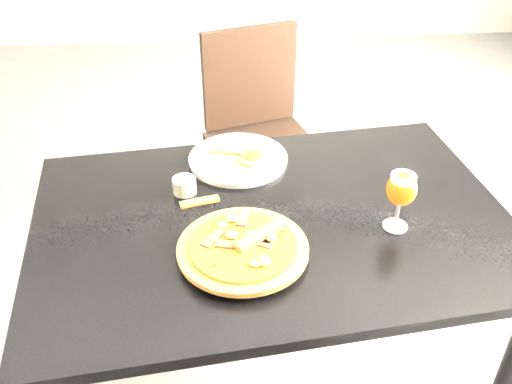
{
  "coord_description": "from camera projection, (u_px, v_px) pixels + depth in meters",
  "views": [
    {
      "loc": [
        0.01,
        -1.47,
        1.63
      ],
      "look_at": [
        0.1,
        -0.33,
        0.83
      ],
      "focal_mm": 40.0,
      "sensor_mm": 36.0,
      "label": 1
    }
  ],
  "objects": [
    {
      "name": "loose_crust",
      "position": [
        200.0,
        202.0,
        1.49
      ],
      "size": [
        0.11,
        0.05,
        0.01
      ],
      "primitive_type": "cube",
      "rotation": [
        0.0,
        0.0,
        0.25
      ],
      "color": "#A26127",
      "rests_on": "dining_table"
    },
    {
      "name": "plate_second",
      "position": [
        238.0,
        159.0,
        1.66
      ],
      "size": [
        0.29,
        0.29,
        0.02
      ],
      "primitive_type": "cylinder",
      "rotation": [
        0.0,
        0.0,
        -0.01
      ],
      "color": "white",
      "rests_on": "dining_table"
    },
    {
      "name": "ground",
      "position": [
        223.0,
        324.0,
        2.13
      ],
      "size": [
        6.0,
        6.0,
        0.0
      ],
      "primitive_type": "plane",
      "color": "#595A5C",
      "rests_on": "ground"
    },
    {
      "name": "pizza",
      "position": [
        243.0,
        247.0,
        1.31
      ],
      "size": [
        0.3,
        0.3,
        0.03
      ],
      "rotation": [
        0.0,
        0.0,
        0.36
      ],
      "color": "#A26127",
      "rests_on": "plate_main"
    },
    {
      "name": "beer_glass",
      "position": [
        401.0,
        190.0,
        1.35
      ],
      "size": [
        0.07,
        0.07,
        0.16
      ],
      "color": "#B1B4BA",
      "rests_on": "dining_table"
    },
    {
      "name": "plate_main",
      "position": [
        246.0,
        250.0,
        1.33
      ],
      "size": [
        0.34,
        0.34,
        0.01
      ],
      "primitive_type": "cylinder",
      "rotation": [
        0.0,
        0.0,
        0.29
      ],
      "color": "white",
      "rests_on": "dining_table"
    },
    {
      "name": "chair_far",
      "position": [
        260.0,
        133.0,
        2.33
      ],
      "size": [
        0.51,
        0.51,
        0.89
      ],
      "rotation": [
        0.0,
        0.0,
        0.29
      ],
      "color": "black",
      "rests_on": "ground"
    },
    {
      "name": "crust_scraps",
      "position": [
        245.0,
        155.0,
        1.65
      ],
      "size": [
        0.18,
        0.12,
        0.01
      ],
      "rotation": [
        0.0,
        0.0,
        0.18
      ],
      "color": "#A26127",
      "rests_on": "plate_second"
    },
    {
      "name": "sauce_cup",
      "position": [
        184.0,
        185.0,
        1.52
      ],
      "size": [
        0.06,
        0.06,
        0.04
      ],
      "color": "beige",
      "rests_on": "dining_table"
    },
    {
      "name": "dining_table",
      "position": [
        272.0,
        244.0,
        1.5
      ],
      "size": [
        1.28,
        0.93,
        0.75
      ],
      "rotation": [
        0.0,
        0.0,
        0.11
      ],
      "color": "black",
      "rests_on": "ground"
    }
  ]
}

